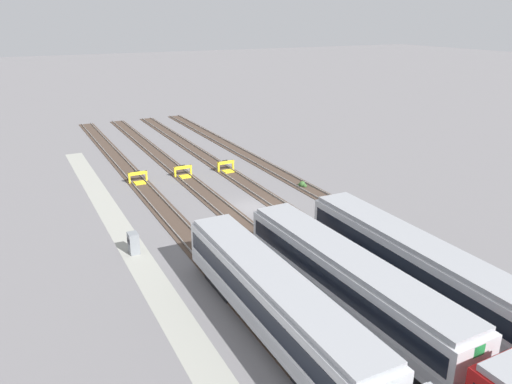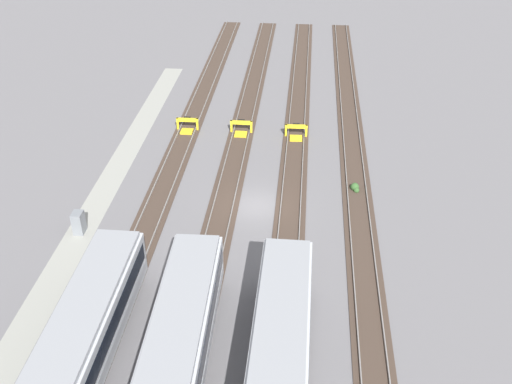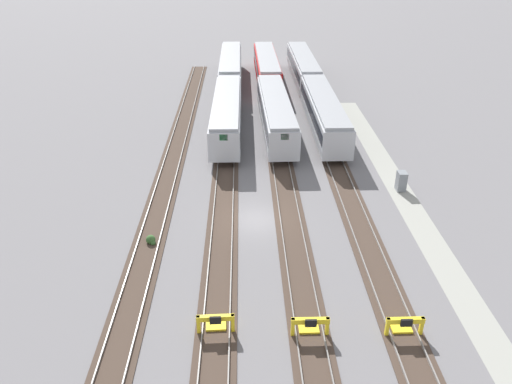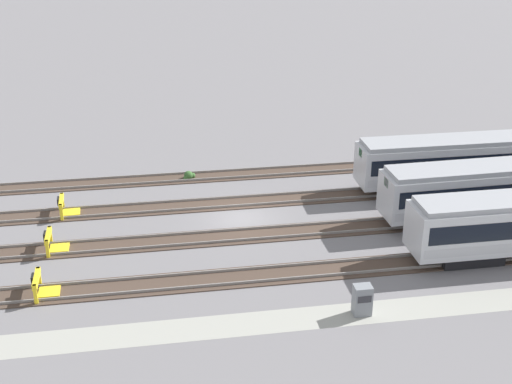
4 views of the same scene
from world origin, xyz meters
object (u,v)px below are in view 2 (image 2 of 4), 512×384
subway_car_front_row_left_inner (278,380)px  bumper_stop_near_inner_track (241,129)px  weed_clump (355,188)px  bumper_stop_middle_track (296,133)px  bumper_stop_nearest_track (187,126)px  subway_car_front_row_right_inner (71,365)px  subway_car_front_row_leftmost (172,372)px  electrical_cabinet (79,223)px

subway_car_front_row_left_inner → bumper_stop_near_inner_track: bearing=-170.3°
bumper_stop_near_inner_track → weed_clump: 13.05m
bumper_stop_near_inner_track → bumper_stop_middle_track: bearing=85.9°
bumper_stop_nearest_track → bumper_stop_middle_track: bearing=87.3°
subway_car_front_row_left_inner → bumper_stop_nearest_track: 30.86m
subway_car_front_row_left_inner → subway_car_front_row_right_inner: bearing=-90.0°
subway_car_front_row_right_inner → bumper_stop_near_inner_track: subway_car_front_row_right_inner is taller
subway_car_front_row_leftmost → bumper_stop_middle_track: size_ratio=9.00×
bumper_stop_nearest_track → weed_clump: 17.09m
subway_car_front_row_right_inner → bumper_stop_near_inner_track: size_ratio=9.00×
subway_car_front_row_right_inner → weed_clump: bearing=144.2°
bumper_stop_middle_track → electrical_cabinet: size_ratio=1.25×
electrical_cabinet → weed_clump: electrical_cabinet is taller
subway_car_front_row_left_inner → subway_car_front_row_right_inner: same height
subway_car_front_row_right_inner → bumper_stop_nearest_track: size_ratio=9.00×
subway_car_front_row_leftmost → weed_clump: bearing=154.5°
subway_car_front_row_left_inner → bumper_stop_nearest_track: bearing=-161.3°
bumper_stop_near_inner_track → electrical_cabinet: electrical_cabinet is taller
weed_clump → subway_car_front_row_leftmost: bearing=-25.5°
subway_car_front_row_leftmost → subway_car_front_row_left_inner: same height
weed_clump → bumper_stop_nearest_track: bearing=-121.1°
subway_car_front_row_leftmost → electrical_cabinet: subway_car_front_row_leftmost is taller
subway_car_front_row_leftmost → bumper_stop_near_inner_track: (-29.08, 0.02, -1.53)m
subway_car_front_row_leftmost → bumper_stop_nearest_track: (-29.19, -4.91, -1.53)m
bumper_stop_nearest_track → bumper_stop_near_inner_track: same height
bumper_stop_near_inner_track → bumper_stop_middle_track: size_ratio=1.00×
subway_car_front_row_left_inner → weed_clump: size_ratio=19.59×
bumper_stop_nearest_track → weed_clump: bumper_stop_nearest_track is taller
subway_car_front_row_leftmost → weed_clump: 22.64m
bumper_stop_near_inner_track → bumper_stop_nearest_track: bearing=-91.3°
subway_car_front_row_leftmost → subway_car_front_row_right_inner: bearing=-90.0°
subway_car_front_row_left_inner → weed_clump: 20.99m
subway_car_front_row_right_inner → weed_clump: size_ratio=19.58×
subway_car_front_row_leftmost → electrical_cabinet: (-13.22, -9.38, -1.24)m
subway_car_front_row_leftmost → bumper_stop_middle_track: subway_car_front_row_leftmost is taller
subway_car_front_row_left_inner → electrical_cabinet: size_ratio=11.26×
subway_car_front_row_right_inner → subway_car_front_row_leftmost: bearing=90.0°
subway_car_front_row_left_inner → subway_car_front_row_right_inner: size_ratio=1.00×
subway_car_front_row_right_inner → bumper_stop_middle_track: bearing=161.0°
bumper_stop_nearest_track → electrical_cabinet: electrical_cabinet is taller
bumper_stop_near_inner_track → weed_clump: size_ratio=2.17×
subway_car_front_row_left_inner → bumper_stop_middle_track: bearing=-179.9°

